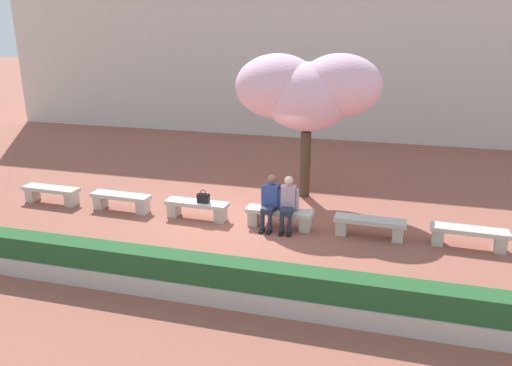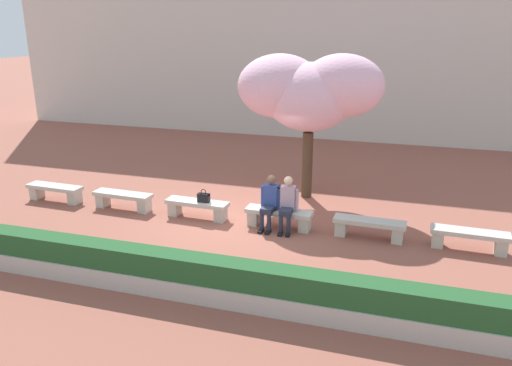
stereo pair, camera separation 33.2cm
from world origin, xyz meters
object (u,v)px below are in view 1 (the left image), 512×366
stone_bench_near_east (279,216)px  cherry_tree_main (305,90)px  stone_bench_center (197,207)px  stone_bench_east_end (370,225)px  person_seated_right (288,201)px  stone_bench_far_east (469,235)px  stone_bench_near_west (121,200)px  person_seated_left (270,200)px  stone_bench_west_end (51,193)px  handbag (203,198)px

stone_bench_near_east → cherry_tree_main: size_ratio=0.41×
stone_bench_center → stone_bench_east_end: bearing=0.0°
stone_bench_near_east → person_seated_right: size_ratio=1.26×
stone_bench_far_east → stone_bench_near_west: bearing=180.0°
stone_bench_center → person_seated_left: (1.90, -0.05, 0.40)m
stone_bench_near_west → stone_bench_near_east: size_ratio=1.00×
stone_bench_far_east → cherry_tree_main: size_ratio=0.41×
stone_bench_near_west → stone_bench_west_end: bearing=180.0°
stone_bench_center → cherry_tree_main: (2.23, 2.44, 2.67)m
stone_bench_near_east → person_seated_left: 0.46m
person_seated_left → cherry_tree_main: 3.38m
person_seated_right → handbag: (-2.13, 0.03, -0.12)m
stone_bench_center → stone_bench_near_east: same height
stone_bench_near_west → cherry_tree_main: 5.65m
stone_bench_far_east → handbag: (-6.15, -0.02, 0.28)m
stone_bench_west_end → cherry_tree_main: (6.46, 2.44, 2.67)m
stone_bench_east_end → handbag: 4.05m
handbag → person_seated_right: bearing=-0.9°
stone_bench_near_west → handbag: (2.31, -0.02, 0.28)m
stone_bench_near_east → person_seated_left: person_seated_left is taller
stone_bench_east_end → handbag: bearing=-179.7°
stone_bench_west_end → stone_bench_center: size_ratio=1.00×
stone_bench_far_east → cherry_tree_main: 5.48m
stone_bench_near_west → person_seated_right: size_ratio=1.26×
stone_bench_near_west → stone_bench_center: same height
stone_bench_near_east → stone_bench_east_end: 2.11m
stone_bench_west_end → stone_bench_center: 4.23m
stone_bench_near_east → stone_bench_east_end: same height
stone_bench_near_west → cherry_tree_main: cherry_tree_main is taller
stone_bench_near_west → cherry_tree_main: (4.34, 2.44, 2.67)m
stone_bench_near_east → stone_bench_east_end: size_ratio=1.00×
stone_bench_near_west → handbag: size_ratio=4.78×
stone_bench_west_end → stone_bench_far_east: size_ratio=1.00×
handbag → cherry_tree_main: size_ratio=0.09×
stone_bench_near_east → handbag: size_ratio=4.78×
stone_bench_east_end → person_seated_left: bearing=-178.7°
stone_bench_center → stone_bench_far_east: size_ratio=1.00×
stone_bench_west_end → cherry_tree_main: cherry_tree_main is taller
stone_bench_west_end → person_seated_right: person_seated_right is taller
stone_bench_east_end → cherry_tree_main: bearing=129.4°
stone_bench_west_end → stone_bench_far_east: (10.57, 0.00, 0.00)m
stone_bench_near_east → person_seated_right: person_seated_right is taller
stone_bench_near_west → stone_bench_far_east: size_ratio=1.00×
stone_bench_center → person_seated_right: 2.36m
stone_bench_near_east → stone_bench_far_east: 4.23m
stone_bench_center → stone_bench_west_end: bearing=180.0°
stone_bench_center → person_seated_left: bearing=-1.6°
stone_bench_near_west → person_seated_left: person_seated_left is taller
person_seated_left → stone_bench_far_east: bearing=0.7°
stone_bench_near_east → handbag: (-1.92, -0.02, 0.28)m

